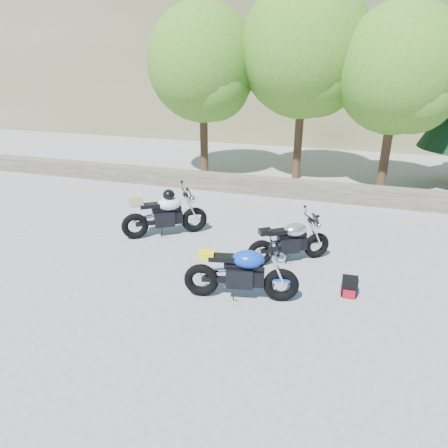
{
  "coord_description": "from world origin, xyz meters",
  "views": [
    {
      "loc": [
        2.49,
        -6.28,
        3.91
      ],
      "look_at": [
        0.2,
        1.0,
        0.75
      ],
      "focal_mm": 32.0,
      "sensor_mm": 36.0,
      "label": 1
    }
  ],
  "objects_px": {
    "backpack": "(349,287)",
    "blue_bike": "(242,273)",
    "white_bike": "(164,213)",
    "silver_bike": "(290,242)"
  },
  "relations": [
    {
      "from": "blue_bike",
      "to": "white_bike",
      "type": "bearing_deg",
      "value": 128.79
    },
    {
      "from": "backpack",
      "to": "blue_bike",
      "type": "bearing_deg",
      "value": -163.13
    },
    {
      "from": "blue_bike",
      "to": "backpack",
      "type": "xyz_separation_m",
      "value": [
        1.81,
        0.65,
        -0.32
      ]
    },
    {
      "from": "silver_bike",
      "to": "white_bike",
      "type": "distance_m",
      "value": 3.07
    },
    {
      "from": "silver_bike",
      "to": "white_bike",
      "type": "bearing_deg",
      "value": 137.77
    },
    {
      "from": "white_bike",
      "to": "blue_bike",
      "type": "xyz_separation_m",
      "value": [
        2.45,
        -2.09,
        -0.06
      ]
    },
    {
      "from": "silver_bike",
      "to": "blue_bike",
      "type": "xyz_separation_m",
      "value": [
        -0.59,
        -1.64,
        0.05
      ]
    },
    {
      "from": "silver_bike",
      "to": "white_bike",
      "type": "relative_size",
      "value": 0.9
    },
    {
      "from": "white_bike",
      "to": "backpack",
      "type": "distance_m",
      "value": 4.51
    },
    {
      "from": "white_bike",
      "to": "blue_bike",
      "type": "bearing_deg",
      "value": -74.41
    }
  ]
}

